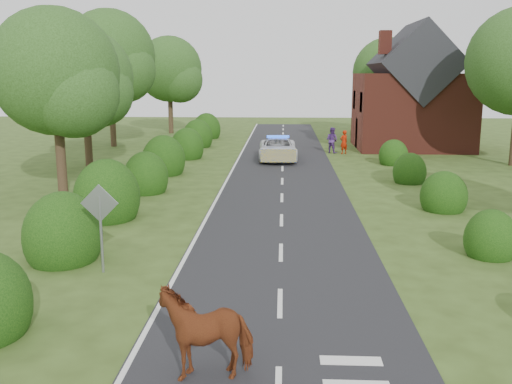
# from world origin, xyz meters

# --- Properties ---
(ground) EXTENTS (120.00, 120.00, 0.00)m
(ground) POSITION_xyz_m (0.00, 0.00, 0.00)
(ground) COLOR #334519
(road) EXTENTS (6.00, 70.00, 0.02)m
(road) POSITION_xyz_m (0.00, 15.00, 0.01)
(road) COLOR black
(road) RESTS_ON ground
(road_markings) EXTENTS (4.96, 70.00, 0.01)m
(road_markings) POSITION_xyz_m (-1.60, 12.93, 0.03)
(road_markings) COLOR white
(road_markings) RESTS_ON road
(hedgerow_left) EXTENTS (2.75, 50.41, 3.00)m
(hedgerow_left) POSITION_xyz_m (-6.51, 11.69, 0.75)
(hedgerow_left) COLOR black
(hedgerow_left) RESTS_ON ground
(hedgerow_right) EXTENTS (2.10, 45.78, 2.10)m
(hedgerow_right) POSITION_xyz_m (6.60, 11.21, 0.55)
(hedgerow_right) COLOR black
(hedgerow_right) RESTS_ON ground
(tree_left_a) EXTENTS (5.74, 5.60, 8.38)m
(tree_left_a) POSITION_xyz_m (-9.75, 11.86, 5.34)
(tree_left_a) COLOR #332316
(tree_left_a) RESTS_ON ground
(tree_left_b) EXTENTS (5.74, 5.60, 8.07)m
(tree_left_b) POSITION_xyz_m (-11.25, 19.86, 5.04)
(tree_left_b) COLOR #332316
(tree_left_b) RESTS_ON ground
(tree_left_c) EXTENTS (6.97, 6.80, 10.22)m
(tree_left_c) POSITION_xyz_m (-12.70, 29.83, 6.53)
(tree_left_c) COLOR #332316
(tree_left_c) RESTS_ON ground
(tree_left_d) EXTENTS (6.15, 6.00, 8.89)m
(tree_left_d) POSITION_xyz_m (-10.23, 39.85, 5.64)
(tree_left_d) COLOR #332316
(tree_left_d) RESTS_ON ground
(tree_right_c) EXTENTS (6.15, 6.00, 8.58)m
(tree_right_c) POSITION_xyz_m (9.27, 37.85, 5.34)
(tree_right_c) COLOR #332316
(tree_right_c) RESTS_ON ground
(road_sign) EXTENTS (1.06, 0.08, 2.53)m
(road_sign) POSITION_xyz_m (-5.00, 2.00, 1.65)
(road_sign) COLOR gray
(road_sign) RESTS_ON ground
(house) EXTENTS (8.00, 7.40, 9.17)m
(house) POSITION_xyz_m (9.49, 30.00, 3.79)
(house) COLOR maroon
(house) RESTS_ON ground
(cow) EXTENTS (2.20, 1.51, 1.42)m
(cow) POSITION_xyz_m (-1.36, -3.26, 0.71)
(cow) COLOR #572615
(cow) RESTS_ON ground
(police_van) EXTENTS (2.50, 5.27, 1.58)m
(police_van) POSITION_xyz_m (-0.31, 23.54, 0.72)
(police_van) COLOR silver
(police_van) RESTS_ON ground
(pedestrian_red) EXTENTS (0.72, 0.66, 1.64)m
(pedestrian_red) POSITION_xyz_m (4.24, 26.64, 0.82)
(pedestrian_red) COLOR #A71A05
(pedestrian_red) RESTS_ON ground
(pedestrian_purple) EXTENTS (1.11, 1.07, 1.81)m
(pedestrian_purple) POSITION_xyz_m (3.44, 27.02, 0.90)
(pedestrian_purple) COLOR #502D75
(pedestrian_purple) RESTS_ON ground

